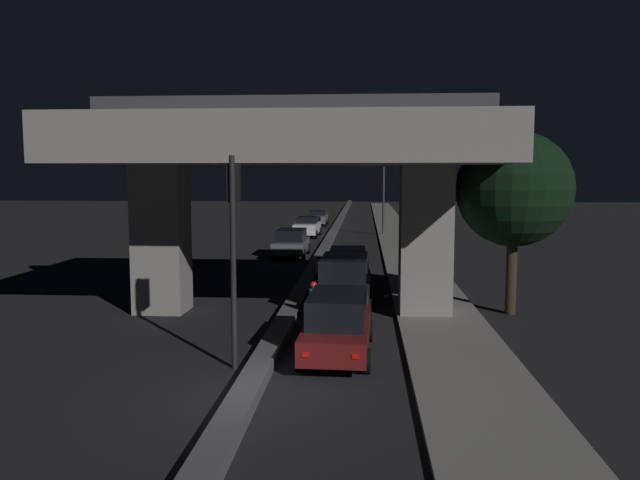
{
  "coord_description": "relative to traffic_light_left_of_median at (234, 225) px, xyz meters",
  "views": [
    {
      "loc": [
        2.54,
        -13.06,
        4.9
      ],
      "look_at": [
        0.03,
        22.25,
        1.17
      ],
      "focal_mm": 35.0,
      "sensor_mm": 36.0,
      "label": 1
    }
  ],
  "objects": [
    {
      "name": "car_dark_green_second",
      "position": [
        2.55,
        6.93,
        -2.61
      ],
      "size": [
        2.08,
        4.13,
        1.96
      ],
      "rotation": [
        0.0,
        0.0,
        1.54
      ],
      "color": "black",
      "rests_on": "ground_plane"
    },
    {
      "name": "traffic_light_left_of_median",
      "position": [
        0.0,
        0.0,
        0.0
      ],
      "size": [
        0.3,
        0.49,
        5.36
      ],
      "color": "black",
      "rests_on": "ground_plane"
    },
    {
      "name": "car_grey_third_oncoming",
      "position": [
        -1.17,
        44.1,
        -2.9
      ],
      "size": [
        1.9,
        4.06,
        1.44
      ],
      "rotation": [
        0.0,
        0.0,
        -1.58
      ],
      "color": "#515459",
      "rests_on": "ground_plane"
    },
    {
      "name": "street_lamp",
      "position": [
        4.42,
        35.08,
        0.58
      ],
      "size": [
        2.4,
        0.32,
        7.01
      ],
      "color": "#2D2D30",
      "rests_on": "ground_plane"
    },
    {
      "name": "car_dark_red_lead",
      "position": [
        2.55,
        1.26,
        -2.77
      ],
      "size": [
        1.96,
        4.6,
        1.7
      ],
      "rotation": [
        0.0,
        0.0,
        1.54
      ],
      "color": "#591414",
      "rests_on": "ground_plane"
    },
    {
      "name": "pedestrian_on_sidewalk",
      "position": [
        5.06,
        9.46,
        -2.61
      ],
      "size": [
        0.36,
        0.36,
        1.8
      ],
      "color": "black",
      "rests_on": "sidewalk_right"
    },
    {
      "name": "car_grey_lead_oncoming",
      "position": [
        -1.06,
        21.33,
        -2.78
      ],
      "size": [
        1.97,
        4.55,
        1.65
      ],
      "rotation": [
        0.0,
        0.0,
        -1.57
      ],
      "color": "#515459",
      "rests_on": "ground_plane"
    },
    {
      "name": "car_silver_third",
      "position": [
        2.5,
        13.95,
        -2.88
      ],
      "size": [
        2.08,
        4.8,
        1.45
      ],
      "rotation": [
        0.0,
        0.0,
        1.59
      ],
      "color": "gray",
      "rests_on": "ground_plane"
    },
    {
      "name": "median_divider",
      "position": [
        0.71,
        32.79,
        -3.49
      ],
      "size": [
        0.62,
        126.0,
        0.31
      ],
      "primitive_type": "cube",
      "color": "#4C4C51",
      "rests_on": "ground_plane"
    },
    {
      "name": "car_white_second_oncoming",
      "position": [
        -1.21,
        33.38,
        -2.85
      ],
      "size": [
        2.01,
        4.41,
        1.59
      ],
      "rotation": [
        0.0,
        0.0,
        -1.6
      ],
      "color": "silver",
      "rests_on": "ground_plane"
    },
    {
      "name": "elevated_overpass",
      "position": [
        0.71,
        6.31,
        1.9
      ],
      "size": [
        13.98,
        9.19,
        7.59
      ],
      "color": "gray",
      "rests_on": "ground_plane"
    },
    {
      "name": "sidewalk_right",
      "position": [
        5.83,
        25.79,
        -3.58
      ],
      "size": [
        2.88,
        126.0,
        0.13
      ],
      "primitive_type": "cube",
      "color": "slate",
      "rests_on": "ground_plane"
    },
    {
      "name": "motorcycle_black_filtering_mid",
      "position": [
        1.35,
        11.32,
        -3.05
      ],
      "size": [
        0.33,
        1.89,
        1.39
      ],
      "rotation": [
        0.0,
        0.0,
        1.6
      ],
      "color": "black",
      "rests_on": "ground_plane"
    },
    {
      "name": "roadside_tree_kerbside_near",
      "position": [
        8.41,
        6.74,
        0.74
      ],
      "size": [
        4.0,
        4.0,
        6.4
      ],
      "color": "#2D2116",
      "rests_on": "ground_plane"
    },
    {
      "name": "motorcycle_white_filtering_near",
      "position": [
        1.59,
        5.03,
        -3.06
      ],
      "size": [
        0.33,
        1.79,
        1.36
      ],
      "rotation": [
        0.0,
        0.0,
        1.54
      ],
      "color": "black",
      "rests_on": "ground_plane"
    },
    {
      "name": "ground_plane",
      "position": [
        0.71,
        -2.21,
        -3.64
      ],
      "size": [
        200.0,
        200.0,
        0.0
      ],
      "primitive_type": "plane",
      "color": "black"
    }
  ]
}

